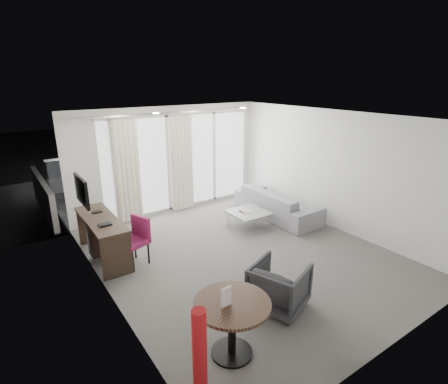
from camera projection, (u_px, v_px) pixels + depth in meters
floor at (242, 254)px, 6.73m from camera, size 5.00×6.00×0.00m
ceiling at (244, 117)px, 5.92m from camera, size 5.00×6.00×0.00m
wall_left at (104, 221)px, 4.98m from camera, size 0.00×6.00×2.60m
wall_right at (333, 170)px, 7.67m from camera, size 0.00×6.00×2.60m
wall_front at (403, 257)px, 3.97m from camera, size 5.00×0.00×2.60m
window_panel at (181, 162)px, 8.85m from camera, size 4.00×0.02×2.38m
window_frame at (181, 162)px, 8.84m from camera, size 4.10×0.06×2.44m
curtain_left at (127, 172)px, 7.94m from camera, size 0.60×0.20×2.38m
curtain_right at (182, 163)px, 8.70m from camera, size 0.60×0.20×2.38m
curtain_track at (170, 113)px, 8.17m from camera, size 4.80×0.04×0.04m
downlight_a at (156, 113)px, 6.69m from camera, size 0.12×0.12×0.02m
downlight_b at (243, 108)px, 7.82m from camera, size 0.12×0.12×0.02m
desk at (103, 238)px, 6.48m from camera, size 0.53×1.71×0.80m
tv at (81, 191)px, 6.12m from camera, size 0.05×0.80×0.50m
desk_chair at (133, 242)px, 6.22m from camera, size 0.61×0.59×0.88m
round_table at (232, 328)px, 4.20m from camera, size 1.16×1.16×0.74m
menu_card at (226, 307)px, 4.03m from camera, size 0.13×0.03×0.24m
red_lamp at (200, 361)px, 3.44m from camera, size 0.30×0.30×1.18m
tub_armchair at (279, 286)px, 5.09m from camera, size 0.98×0.97×0.69m
coffee_table at (248, 219)px, 7.91m from camera, size 0.82×0.82×0.36m
remote at (241, 212)px, 7.83m from camera, size 0.07×0.17×0.02m
magazine at (245, 212)px, 7.88m from camera, size 0.28×0.32×0.02m
sofa at (277, 203)px, 8.47m from camera, size 0.90×2.29×0.67m
terrace_slab at (158, 193)px, 10.43m from camera, size 5.60×3.00×0.12m
rattan_chair_a at (190, 175)px, 10.63m from camera, size 0.63×0.63×0.80m
rattan_chair_b at (217, 169)px, 11.34m from camera, size 0.67×0.67×0.78m
rattan_table at (177, 180)px, 10.75m from camera, size 0.55×0.55×0.47m
balustrade at (139, 166)px, 11.39m from camera, size 5.50×0.06×1.05m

